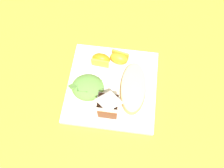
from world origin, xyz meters
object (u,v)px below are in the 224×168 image
milk_carton (109,105)px  green_salad_pile (88,87)px  white_plate (112,86)px  orange_wedge_front (119,58)px  cheesy_pizza_bread (133,88)px  orange_wedge_middle (101,59)px

milk_carton → green_salad_pile: bearing=-39.6°
green_salad_pile → white_plate: bearing=-160.3°
green_salad_pile → orange_wedge_front: size_ratio=1.65×
cheesy_pizza_bread → orange_wedge_front: orange_wedge_front is taller
orange_wedge_front → orange_wedge_middle: 0.06m
green_salad_pile → orange_wedge_front: (-0.08, -0.12, -0.00)m
cheesy_pizza_bread → milk_carton: bearing=51.0°
green_salad_pile → orange_wedge_middle: bearing=-103.8°
milk_carton → orange_wedge_middle: (0.05, -0.17, -0.04)m
orange_wedge_middle → white_plate: bearing=120.8°
orange_wedge_front → orange_wedge_middle: bearing=12.2°
orange_wedge_front → orange_wedge_middle: size_ratio=1.06×
white_plate → cheesy_pizza_bread: 0.07m
cheesy_pizza_bread → orange_wedge_middle: orange_wedge_middle is taller
cheesy_pizza_bread → orange_wedge_front: 0.11m
cheesy_pizza_bread → green_salad_pile: green_salad_pile is taller
green_salad_pile → orange_wedge_middle: green_salad_pile is taller
white_plate → milk_carton: milk_carton is taller
cheesy_pizza_bread → orange_wedge_front: bearing=-60.9°
white_plate → green_salad_pile: (0.07, 0.03, 0.03)m
green_salad_pile → orange_wedge_front: 0.14m
green_salad_pile → milk_carton: milk_carton is taller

